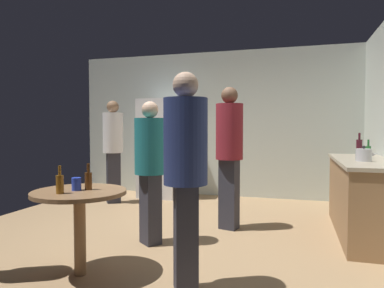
{
  "coord_description": "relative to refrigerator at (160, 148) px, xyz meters",
  "views": [
    {
      "loc": [
        1.49,
        -3.9,
        1.27
      ],
      "look_at": [
        0.26,
        0.28,
        1.08
      ],
      "focal_mm": 32.99,
      "sensor_mm": 36.0,
      "label": 1
    }
  ],
  "objects": [
    {
      "name": "plastic_cup_blue",
      "position": [
        0.6,
        -3.48,
        -0.11
      ],
      "size": [
        0.08,
        0.08,
        0.11
      ],
      "primitive_type": "cylinder",
      "color": "blue",
      "rests_on": "foreground_table"
    },
    {
      "name": "person_in_navy_shirt",
      "position": [
        1.59,
        -3.52,
        0.1
      ],
      "size": [
        0.45,
        0.45,
        1.7
      ],
      "rotation": [
        0.0,
        0.0,
        3.59
      ],
      "color": "#2D2D38",
      "rests_on": "ground_plane"
    },
    {
      "name": "person_in_white_shirt",
      "position": [
        -0.57,
        -0.74,
        0.12
      ],
      "size": [
        0.48,
        0.48,
        1.74
      ],
      "rotation": [
        0.0,
        0.0,
        -0.9
      ],
      "color": "#2D2D38",
      "rests_on": "ground_plane"
    },
    {
      "name": "wine_bottle_on_counter",
      "position": [
        3.22,
        -0.97,
        0.12
      ],
      "size": [
        0.08,
        0.08,
        0.31
      ],
      "color": "#3F141E",
      "rests_on": "kitchen_counter"
    },
    {
      "name": "foreground_table",
      "position": [
        0.63,
        -3.48,
        -0.27
      ],
      "size": [
        0.8,
        0.8,
        0.73
      ],
      "color": "olive",
      "rests_on": "ground_plane"
    },
    {
      "name": "wall_back",
      "position": [
        0.91,
        0.43,
        0.45
      ],
      "size": [
        5.32,
        0.06,
        2.7
      ],
      "primitive_type": "cube",
      "color": "beige",
      "rests_on": "ground_plane"
    },
    {
      "name": "beer_bottle_on_counter",
      "position": [
        3.27,
        -1.3,
        0.08
      ],
      "size": [
        0.06,
        0.06,
        0.23
      ],
      "color": "#26662D",
      "rests_on": "kitchen_counter"
    },
    {
      "name": "person_in_teal_shirt",
      "position": [
        0.88,
        -2.54,
        0.01
      ],
      "size": [
        0.48,
        0.48,
        1.56
      ],
      "rotation": [
        0.0,
        0.0,
        -2.26
      ],
      "color": "#2D2D38",
      "rests_on": "ground_plane"
    },
    {
      "name": "kitchen_counter",
      "position": [
        3.19,
        -1.54,
        -0.45
      ],
      "size": [
        0.64,
        1.95,
        0.9
      ],
      "color": "olive",
      "rests_on": "ground_plane"
    },
    {
      "name": "person_in_maroon_shirt",
      "position": [
        1.61,
        -1.73,
        0.15
      ],
      "size": [
        0.42,
        0.42,
        1.79
      ],
      "rotation": [
        0.0,
        0.0,
        -1.83
      ],
      "color": "#2D2D38",
      "rests_on": "ground_plane"
    },
    {
      "name": "ground_plane",
      "position": [
        0.91,
        -2.2,
        -0.95
      ],
      "size": [
        5.2,
        5.2,
        0.1
      ],
      "primitive_type": "cube",
      "color": "#9E7C56"
    },
    {
      "name": "beer_bottle_amber",
      "position": [
        0.56,
        -3.65,
        -0.08
      ],
      "size": [
        0.06,
        0.06,
        0.23
      ],
      "color": "#8C5919",
      "rests_on": "foreground_table"
    },
    {
      "name": "refrigerator",
      "position": [
        0.0,
        0.0,
        0.0
      ],
      "size": [
        0.7,
        0.68,
        1.8
      ],
      "color": "white",
      "rests_on": "ground_plane"
    },
    {
      "name": "beer_bottle_brown",
      "position": [
        0.68,
        -3.43,
        -0.08
      ],
      "size": [
        0.06,
        0.06,
        0.23
      ],
      "color": "#593314",
      "rests_on": "foreground_table"
    },
    {
      "name": "kettle",
      "position": [
        3.15,
        -1.76,
        0.07
      ],
      "size": [
        0.24,
        0.17,
        0.18
      ],
      "color": "#B2B2B7",
      "rests_on": "kitchen_counter"
    }
  ]
}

